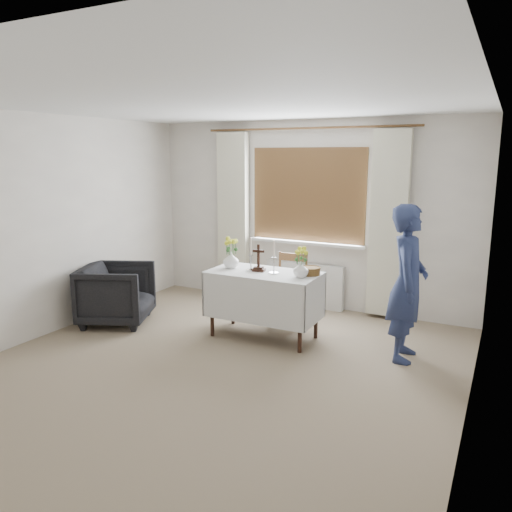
% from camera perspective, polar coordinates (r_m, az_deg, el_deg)
% --- Properties ---
extents(ground, '(5.00, 5.00, 0.00)m').
position_cam_1_polar(ground, '(4.92, -5.29, -13.13)').
color(ground, '#9C8A6C').
rests_on(ground, ground).
extents(altar_table, '(1.24, 0.64, 0.76)m').
position_cam_1_polar(altar_table, '(5.66, 0.90, -5.60)').
color(altar_table, white).
rests_on(altar_table, ground).
extents(wooden_chair, '(0.43, 0.43, 0.87)m').
position_cam_1_polar(wooden_chair, '(6.08, 3.69, -3.90)').
color(wooden_chair, brown).
rests_on(wooden_chair, ground).
extents(armchair, '(1.06, 1.05, 0.74)m').
position_cam_1_polar(armchair, '(6.38, -15.63, -4.19)').
color(armchair, black).
rests_on(armchair, ground).
extents(person, '(0.42, 0.61, 1.58)m').
position_cam_1_polar(person, '(5.20, 16.94, -3.00)').
color(person, navy).
rests_on(person, ground).
extents(radiator, '(1.10, 0.10, 0.60)m').
position_cam_1_polar(radiator, '(6.86, 5.55, -3.29)').
color(radiator, silver).
rests_on(radiator, ground).
extents(wooden_cross, '(0.16, 0.13, 0.31)m').
position_cam_1_polar(wooden_cross, '(5.58, 0.29, -0.20)').
color(wooden_cross, black).
rests_on(wooden_cross, altar_table).
extents(candlestick_left, '(0.11, 0.11, 0.38)m').
position_cam_1_polar(candlestick_left, '(5.59, -0.60, 0.21)').
color(candlestick_left, silver).
rests_on(candlestick_left, altar_table).
extents(candlestick_right, '(0.12, 0.12, 0.37)m').
position_cam_1_polar(candlestick_right, '(5.46, 2.06, -0.11)').
color(candlestick_right, silver).
rests_on(candlestick_right, altar_table).
extents(flower_vase_left, '(0.24, 0.24, 0.19)m').
position_cam_1_polar(flower_vase_left, '(5.75, -2.87, -0.45)').
color(flower_vase_left, white).
rests_on(flower_vase_left, altar_table).
extents(flower_vase_right, '(0.19, 0.19, 0.17)m').
position_cam_1_polar(flower_vase_right, '(5.33, 5.13, -1.54)').
color(flower_vase_right, white).
rests_on(flower_vase_right, altar_table).
extents(wicker_basket, '(0.26, 0.26, 0.09)m').
position_cam_1_polar(wicker_basket, '(5.47, 6.18, -1.68)').
color(wicker_basket, brown).
rests_on(wicker_basket, altar_table).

